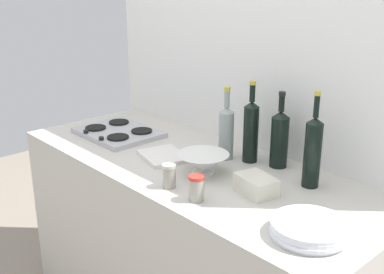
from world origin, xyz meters
name	(u,v)px	position (x,y,z in m)	size (l,w,h in m)	color
counter_block	(192,252)	(0.00, 0.00, 0.45)	(1.80, 0.70, 0.90)	beige
backsplash_panel	(251,107)	(0.00, 0.38, 1.09)	(1.90, 0.06, 2.17)	white
stovetop_hob	(118,132)	(-0.54, -0.02, 0.91)	(0.41, 0.32, 0.04)	#B2B2B7
plate_stack	(309,229)	(0.70, -0.14, 0.92)	(0.25, 0.25, 0.05)	white
wine_bottle_leftmost	(251,130)	(0.16, 0.20, 1.04)	(0.07, 0.07, 0.36)	black
wine_bottle_mid_left	(279,138)	(0.28, 0.25, 1.03)	(0.08, 0.08, 0.33)	black
wine_bottle_mid_right	(313,151)	(0.49, 0.18, 1.05)	(0.07, 0.07, 0.38)	black
wine_bottle_rightmost	(226,131)	(0.06, 0.15, 1.03)	(0.07, 0.07, 0.33)	gray
mixing_bowl	(203,163)	(0.12, -0.04, 0.95)	(0.22, 0.22, 0.09)	white
butter_dish	(256,185)	(0.39, -0.03, 0.93)	(0.15, 0.11, 0.07)	silver
condiment_jar_front	(169,176)	(0.13, -0.23, 0.95)	(0.05, 0.05, 0.10)	#9E998C
condiment_jar_rear	(196,188)	(0.28, -0.23, 0.95)	(0.06, 0.06, 0.10)	#9E998C
cutting_board	(163,156)	(-0.13, -0.05, 0.91)	(0.22, 0.18, 0.02)	silver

